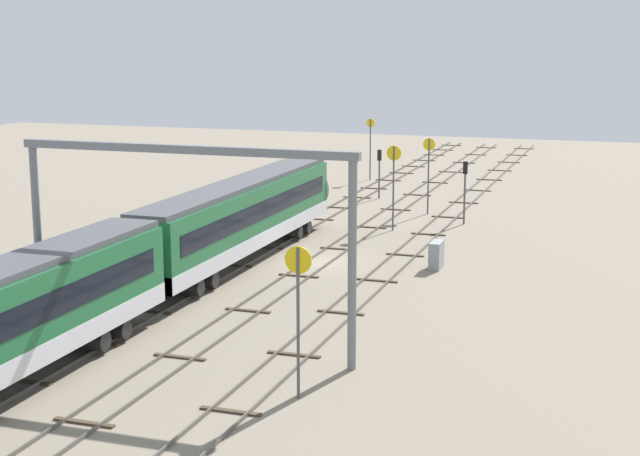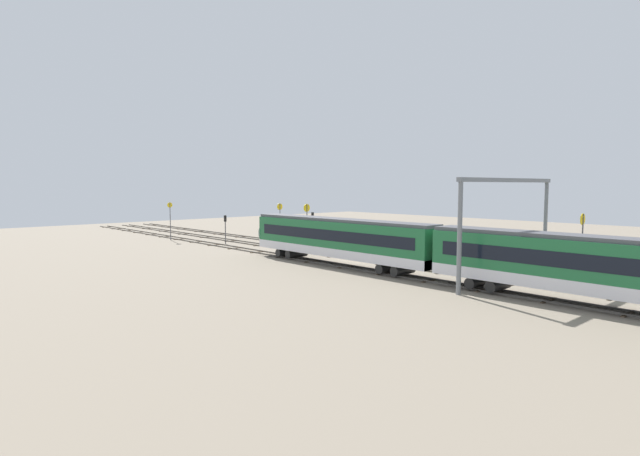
{
  "view_description": "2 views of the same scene",
  "coord_description": "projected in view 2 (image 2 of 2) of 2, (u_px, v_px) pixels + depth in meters",
  "views": [
    {
      "loc": [
        -54.08,
        -18.22,
        13.54
      ],
      "look_at": [
        1.68,
        0.55,
        1.76
      ],
      "focal_mm": 54.28,
      "sensor_mm": 36.0,
      "label": 1
    },
    {
      "loc": [
        -38.9,
        41.2,
        8.38
      ],
      "look_at": [
        4.45,
        1.76,
        3.44
      ],
      "focal_mm": 28.42,
      "sensor_mm": 36.0,
      "label": 2
    }
  ],
  "objects": [
    {
      "name": "ground_plane",
      "position": [
        358.0,
        260.0,
        57.01
      ],
      "size": [
        150.74,
        150.74,
        0.0
      ],
      "primitive_type": "plane",
      "color": "gray"
    },
    {
      "name": "track_near_foreground",
      "position": [
        384.0,
        256.0,
        60.02
      ],
      "size": [
        134.74,
        2.4,
        0.16
      ],
      "color": "#59544C",
      "rests_on": "ground"
    },
    {
      "name": "track_second_near",
      "position": [
        358.0,
        259.0,
        57.0
      ],
      "size": [
        134.74,
        2.4,
        0.16
      ],
      "color": "#59544C",
      "rests_on": "ground"
    },
    {
      "name": "track_with_train",
      "position": [
        329.0,
        263.0,
        53.98
      ],
      "size": [
        134.74,
        2.4,
        0.16
      ],
      "color": "#59544C",
      "rests_on": "ground"
    },
    {
      "name": "train",
      "position": [
        583.0,
        268.0,
        34.92
      ],
      "size": [
        75.2,
        3.24,
        4.8
      ],
      "color": "#1E6638",
      "rests_on": "ground"
    },
    {
      "name": "overhead_gantry",
      "position": [
        508.0,
        207.0,
        43.38
      ],
      "size": [
        0.4,
        15.44,
        9.0
      ],
      "color": "slate",
      "rests_on": "ground"
    },
    {
      "name": "speed_sign_near_foreground",
      "position": [
        280.0,
        218.0,
        71.7
      ],
      "size": [
        0.14,
        0.93,
        5.84
      ],
      "color": "#4C4C51",
      "rests_on": "ground"
    },
    {
      "name": "speed_sign_mid_trackside",
      "position": [
        170.0,
        217.0,
        77.23
      ],
      "size": [
        0.14,
        0.81,
        5.81
      ],
      "color": "#4C4C51",
      "rests_on": "ground"
    },
    {
      "name": "speed_sign_far_trackside",
      "position": [
        582.0,
        236.0,
        45.16
      ],
      "size": [
        0.14,
        1.05,
        5.9
      ],
      "color": "#4C4C51",
      "rests_on": "ground"
    },
    {
      "name": "speed_sign_distant_end",
      "position": [
        307.0,
        220.0,
        65.89
      ],
      "size": [
        0.14,
        1.04,
        5.98
      ],
      "color": "#4C4C51",
      "rests_on": "ground"
    },
    {
      "name": "signal_light_trackside_approach",
      "position": [
        313.0,
        223.0,
        71.7
      ],
      "size": [
        0.31,
        0.32,
        4.59
      ],
      "color": "#4C4C51",
      "rests_on": "ground"
    },
    {
      "name": "signal_light_trackside_departure",
      "position": [
        225.0,
        225.0,
        72.39
      ],
      "size": [
        0.31,
        0.32,
        4.12
      ],
      "color": "#4C4C51",
      "rests_on": "ground"
    },
    {
      "name": "relay_cabinet",
      "position": [
        394.0,
        247.0,
        62.15
      ],
      "size": [
        1.54,
        0.65,
        1.61
      ],
      "color": "gray",
      "rests_on": "ground"
    }
  ]
}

